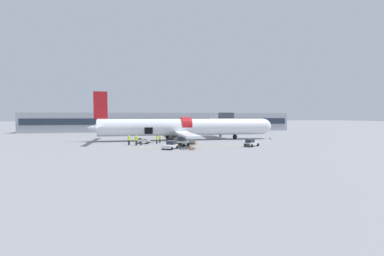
{
  "coord_description": "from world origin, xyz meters",
  "views": [
    {
      "loc": [
        -8.61,
        -51.63,
        5.29
      ],
      "look_at": [
        2.15,
        1.12,
        2.83
      ],
      "focal_mm": 24.0,
      "sensor_mm": 36.0,
      "label": 1
    }
  ],
  "objects_px": {
    "ground_crew_supervisor": "(157,140)",
    "ground_crew_driver": "(160,139)",
    "baggage_tug_lead": "(170,145)",
    "baggage_tug_rear": "(251,143)",
    "ground_crew_loader_b": "(129,140)",
    "ground_crew_loader_a": "(136,140)",
    "baggage_cart_loading": "(143,141)",
    "baggage_tug_mid": "(182,142)",
    "airplane": "(184,127)",
    "suitcase_on_tarmac_upright": "(141,144)"
  },
  "relations": [
    {
      "from": "ground_crew_supervisor",
      "to": "ground_crew_driver",
      "type": "bearing_deg",
      "value": 62.86
    },
    {
      "from": "baggage_tug_lead",
      "to": "ground_crew_driver",
      "type": "distance_m",
      "value": 10.0
    },
    {
      "from": "baggage_tug_rear",
      "to": "ground_crew_loader_b",
      "type": "distance_m",
      "value": 22.09
    },
    {
      "from": "ground_crew_loader_a",
      "to": "ground_crew_loader_b",
      "type": "xyz_separation_m",
      "value": [
        -1.33,
        0.95,
        -0.01
      ]
    },
    {
      "from": "baggage_tug_rear",
      "to": "ground_crew_driver",
      "type": "bearing_deg",
      "value": 148.6
    },
    {
      "from": "baggage_tug_rear",
      "to": "ground_crew_loader_a",
      "type": "xyz_separation_m",
      "value": [
        -19.76,
        5.63,
        0.39
      ]
    },
    {
      "from": "ground_crew_loader_b",
      "to": "baggage_cart_loading",
      "type": "bearing_deg",
      "value": 36.72
    },
    {
      "from": "baggage_tug_mid",
      "to": "ground_crew_loader_a",
      "type": "distance_m",
      "value": 8.44
    },
    {
      "from": "airplane",
      "to": "ground_crew_loader_a",
      "type": "relative_size",
      "value": 22.15
    },
    {
      "from": "airplane",
      "to": "baggage_tug_lead",
      "type": "height_order",
      "value": "airplane"
    },
    {
      "from": "baggage_tug_lead",
      "to": "baggage_cart_loading",
      "type": "height_order",
      "value": "baggage_tug_lead"
    },
    {
      "from": "ground_crew_loader_a",
      "to": "suitcase_on_tarmac_upright",
      "type": "height_order",
      "value": "ground_crew_loader_a"
    },
    {
      "from": "ground_crew_driver",
      "to": "ground_crew_loader_a",
      "type": "bearing_deg",
      "value": -141.21
    },
    {
      "from": "baggage_tug_rear",
      "to": "ground_crew_supervisor",
      "type": "height_order",
      "value": "ground_crew_supervisor"
    },
    {
      "from": "suitcase_on_tarmac_upright",
      "to": "airplane",
      "type": "bearing_deg",
      "value": 40.45
    },
    {
      "from": "baggage_tug_lead",
      "to": "ground_crew_loader_a",
      "type": "bearing_deg",
      "value": 131.06
    },
    {
      "from": "airplane",
      "to": "baggage_tug_lead",
      "type": "xyz_separation_m",
      "value": [
        -4.7,
        -14.9,
        -2.27
      ]
    },
    {
      "from": "ground_crew_loader_b",
      "to": "ground_crew_supervisor",
      "type": "bearing_deg",
      "value": 14.25
    },
    {
      "from": "baggage_tug_mid",
      "to": "baggage_cart_loading",
      "type": "distance_m",
      "value": 8.69
    },
    {
      "from": "airplane",
      "to": "ground_crew_driver",
      "type": "bearing_deg",
      "value": -138.73
    },
    {
      "from": "ground_crew_loader_a",
      "to": "ground_crew_loader_b",
      "type": "distance_m",
      "value": 1.63
    },
    {
      "from": "airplane",
      "to": "baggage_tug_lead",
      "type": "bearing_deg",
      "value": -107.51
    },
    {
      "from": "airplane",
      "to": "ground_crew_driver",
      "type": "relative_size",
      "value": 25.07
    },
    {
      "from": "ground_crew_loader_a",
      "to": "ground_crew_driver",
      "type": "xyz_separation_m",
      "value": [
        4.54,
        3.65,
        -0.11
      ]
    },
    {
      "from": "baggage_cart_loading",
      "to": "ground_crew_supervisor",
      "type": "distance_m",
      "value": 2.69
    },
    {
      "from": "airplane",
      "to": "ground_crew_driver",
      "type": "height_order",
      "value": "airplane"
    },
    {
      "from": "airplane",
      "to": "baggage_cart_loading",
      "type": "xyz_separation_m",
      "value": [
        -8.95,
        -5.74,
        -2.38
      ]
    },
    {
      "from": "baggage_tug_rear",
      "to": "ground_crew_driver",
      "type": "relative_size",
      "value": 2.0
    },
    {
      "from": "baggage_cart_loading",
      "to": "ground_crew_supervisor",
      "type": "xyz_separation_m",
      "value": [
        2.6,
        -0.6,
        0.34
      ]
    },
    {
      "from": "ground_crew_driver",
      "to": "suitcase_on_tarmac_upright",
      "type": "distance_m",
      "value": 4.82
    },
    {
      "from": "ground_crew_loader_a",
      "to": "ground_crew_supervisor",
      "type": "height_order",
      "value": "ground_crew_loader_a"
    },
    {
      "from": "ground_crew_loader_a",
      "to": "ground_crew_loader_b",
      "type": "relative_size",
      "value": 1.01
    },
    {
      "from": "baggage_tug_lead",
      "to": "baggage_tug_mid",
      "type": "height_order",
      "value": "baggage_tug_mid"
    },
    {
      "from": "airplane",
      "to": "ground_crew_loader_a",
      "type": "distance_m",
      "value": 13.46
    },
    {
      "from": "baggage_tug_rear",
      "to": "ground_crew_loader_b",
      "type": "relative_size",
      "value": 1.78
    },
    {
      "from": "ground_crew_loader_b",
      "to": "ground_crew_supervisor",
      "type": "relative_size",
      "value": 1.19
    },
    {
      "from": "baggage_tug_mid",
      "to": "ground_crew_loader_b",
      "type": "distance_m",
      "value": 10.0
    },
    {
      "from": "suitcase_on_tarmac_upright",
      "to": "ground_crew_driver",
      "type": "bearing_deg",
      "value": 39.17
    },
    {
      "from": "baggage_cart_loading",
      "to": "airplane",
      "type": "bearing_deg",
      "value": 32.67
    },
    {
      "from": "baggage_cart_loading",
      "to": "suitcase_on_tarmac_upright",
      "type": "xyz_separation_m",
      "value": [
        -0.4,
        -2.23,
        -0.21
      ]
    },
    {
      "from": "baggage_tug_mid",
      "to": "ground_crew_loader_a",
      "type": "height_order",
      "value": "ground_crew_loader_a"
    },
    {
      "from": "ground_crew_driver",
      "to": "ground_crew_supervisor",
      "type": "distance_m",
      "value": 1.56
    },
    {
      "from": "baggage_tug_lead",
      "to": "baggage_tug_rear",
      "type": "xyz_separation_m",
      "value": [
        14.27,
        0.66,
        0.0
      ]
    },
    {
      "from": "baggage_tug_lead",
      "to": "baggage_tug_mid",
      "type": "xyz_separation_m",
      "value": [
        2.56,
        3.77,
        0.13
      ]
    },
    {
      "from": "baggage_cart_loading",
      "to": "ground_crew_loader_a",
      "type": "bearing_deg",
      "value": -113.32
    },
    {
      "from": "baggage_tug_mid",
      "to": "ground_crew_loader_b",
      "type": "relative_size",
      "value": 1.44
    },
    {
      "from": "suitcase_on_tarmac_upright",
      "to": "ground_crew_loader_b",
      "type": "bearing_deg",
      "value": 171.52
    },
    {
      "from": "ground_crew_supervisor",
      "to": "baggage_tug_mid",
      "type": "bearing_deg",
      "value": -48.6
    },
    {
      "from": "baggage_cart_loading",
      "to": "ground_crew_loader_b",
      "type": "relative_size",
      "value": 1.89
    },
    {
      "from": "ground_crew_loader_b",
      "to": "ground_crew_driver",
      "type": "relative_size",
      "value": 1.12
    }
  ]
}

